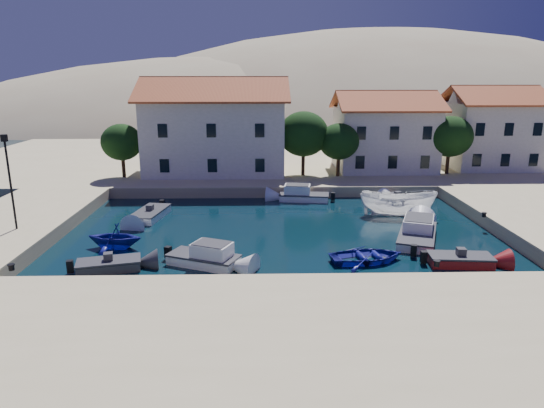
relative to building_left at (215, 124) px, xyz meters
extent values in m
plane|color=black|center=(6.00, -28.00, -5.94)|extent=(400.00, 400.00, 0.00)
cube|color=#C6B387|center=(6.00, -34.00, -5.44)|extent=(52.00, 12.00, 1.00)
cube|color=#C6B387|center=(-13.00, -18.00, -5.44)|extent=(8.00, 20.00, 1.00)
cube|color=#C6B387|center=(8.00, 10.00, -5.44)|extent=(80.00, 36.00, 1.00)
ellipsoid|color=tan|center=(-4.00, 82.00, -25.94)|extent=(198.00, 126.00, 72.00)
ellipsoid|color=tan|center=(41.00, 102.00, -30.94)|extent=(220.00, 176.00, 99.00)
cube|color=beige|center=(0.00, 0.00, -1.19)|extent=(14.00, 9.00, 7.50)
pyramid|color=#A13E24|center=(0.00, 0.00, 3.66)|extent=(14.70, 9.45, 2.20)
cube|color=beige|center=(18.00, 1.00, -1.69)|extent=(10.00, 8.00, 6.50)
pyramid|color=#A13E24|center=(18.00, 1.00, 2.46)|extent=(10.50, 8.40, 1.80)
cube|color=beige|center=(30.00, 2.00, -1.44)|extent=(9.00, 8.00, 7.00)
pyramid|color=#A13E24|center=(30.00, 2.00, 2.96)|extent=(9.45, 8.40, 1.80)
cylinder|color=#382314|center=(-9.00, -3.00, -3.69)|extent=(0.36, 0.36, 2.50)
ellipsoid|color=black|center=(-9.00, -3.00, -1.44)|extent=(4.00, 4.00, 3.60)
cylinder|color=#382314|center=(9.00, -2.50, -3.44)|extent=(0.36, 0.36, 3.00)
ellipsoid|color=black|center=(9.00, -2.50, -0.74)|extent=(5.00, 5.00, 4.50)
cylinder|color=#382314|center=(12.50, -3.00, -3.69)|extent=(0.36, 0.36, 2.50)
ellipsoid|color=black|center=(12.50, -3.00, -1.44)|extent=(4.00, 4.00, 3.60)
cylinder|color=#382314|center=(24.00, -2.00, -3.56)|extent=(0.36, 0.36, 2.75)
ellipsoid|color=black|center=(24.00, -2.00, -1.09)|extent=(4.60, 4.60, 4.14)
cylinder|color=black|center=(-11.50, -20.00, -1.94)|extent=(0.14, 0.14, 6.00)
cube|color=black|center=(-11.50, -20.00, 1.06)|extent=(0.35, 0.25, 0.45)
cylinder|color=black|center=(-8.30, -27.20, -4.79)|extent=(0.36, 0.36, 0.30)
cylinder|color=black|center=(14.00, -27.20, -4.79)|extent=(0.36, 0.36, 0.30)
cylinder|color=black|center=(20.70, -18.00, -4.79)|extent=(0.36, 0.36, 0.30)
cube|color=#38373D|center=(-4.03, -24.88, -5.69)|extent=(3.71, 2.32, 0.90)
cube|color=#38373D|center=(-4.03, -24.88, -5.36)|extent=(3.80, 2.37, 0.10)
cube|color=#38373D|center=(-4.03, -24.88, -5.14)|extent=(0.61, 0.61, 0.50)
cube|color=white|center=(1.30, -24.18, -5.69)|extent=(4.47, 3.26, 0.90)
cube|color=#38373D|center=(1.30, -24.18, -5.36)|extent=(4.58, 3.33, 0.10)
cube|color=white|center=(1.30, -24.18, -4.99)|extent=(2.60, 2.24, 0.90)
imported|color=navy|center=(11.05, -23.84, -5.94)|extent=(4.94, 3.90, 0.92)
cube|color=maroon|center=(16.40, -24.58, -5.69)|extent=(3.67, 1.90, 0.90)
cube|color=#38373D|center=(16.40, -24.58, -5.36)|extent=(3.75, 1.93, 0.10)
cube|color=#38373D|center=(16.40, -24.58, -5.14)|extent=(0.54, 0.54, 0.50)
cube|color=white|center=(15.25, -20.14, -5.69)|extent=(4.09, 5.96, 0.90)
cube|color=#38373D|center=(15.25, -20.14, -5.36)|extent=(4.18, 6.10, 0.10)
cube|color=white|center=(15.25, -20.14, -4.99)|extent=(2.84, 3.42, 0.90)
imported|color=white|center=(15.53, -14.20, -5.94)|extent=(6.29, 3.52, 2.29)
cube|color=white|center=(16.66, -10.17, -5.69)|extent=(2.24, 3.40, 0.90)
cube|color=#38373D|center=(16.66, -10.17, -5.36)|extent=(2.29, 3.48, 0.10)
cube|color=#38373D|center=(16.66, -10.17, -5.14)|extent=(0.61, 0.61, 0.50)
imported|color=navy|center=(-4.76, -21.11, -5.94)|extent=(3.84, 3.43, 1.83)
cube|color=white|center=(-4.00, -14.21, -5.69)|extent=(2.59, 4.50, 0.90)
cube|color=#38373D|center=(-4.00, -14.21, -5.36)|extent=(2.64, 4.61, 0.10)
cube|color=#38373D|center=(-4.00, -14.21, -5.14)|extent=(0.58, 0.58, 0.50)
cube|color=white|center=(8.56, -9.00, -5.69)|extent=(4.50, 2.41, 0.90)
cube|color=#38373D|center=(8.56, -9.00, -5.36)|extent=(4.60, 2.46, 0.10)
cube|color=white|center=(8.56, -9.00, -4.99)|extent=(2.46, 1.85, 0.90)
camera|label=1|loc=(4.69, -50.99, 4.82)|focal=32.00mm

